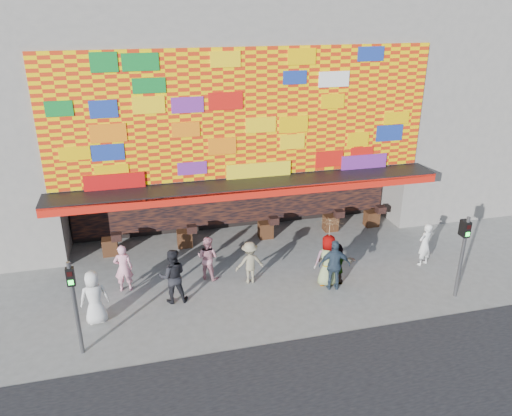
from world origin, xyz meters
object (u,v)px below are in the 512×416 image
at_px(signal_right, 463,248).
at_px(ped_g, 328,260).
at_px(signal_left, 74,298).
at_px(ped_e, 335,265).
at_px(ped_a, 94,297).
at_px(ped_i, 208,258).
at_px(ped_c, 173,276).
at_px(ped_b, 123,268).
at_px(ped_d, 250,262).
at_px(parasol, 330,231).
at_px(ped_f, 336,263).
at_px(ped_h, 425,244).

relative_size(signal_right, ped_g, 1.55).
bearing_deg(ped_g, signal_left, 17.18).
bearing_deg(signal_left, ped_e, 9.98).
distance_m(ped_a, ped_i, 4.30).
bearing_deg(ped_c, signal_right, 170.07).
xyz_separation_m(ped_a, ped_c, (2.50, 0.61, 0.07)).
bearing_deg(ped_g, ped_a, 7.39).
distance_m(ped_b, ped_d, 4.45).
xyz_separation_m(signal_right, parasol, (-4.06, 1.83, 0.28)).
xyz_separation_m(ped_d, ped_g, (2.67, -0.83, 0.17)).
xyz_separation_m(ped_f, parasol, (-0.34, -0.01, 1.35)).
distance_m(ped_d, ped_i, 1.57).
distance_m(ped_h, parasol, 4.39).
distance_m(ped_c, ped_g, 5.48).
bearing_deg(ped_c, ped_b, -32.57).
distance_m(signal_right, ped_g, 4.54).
height_order(ped_f, parasol, parasol).
bearing_deg(signal_left, ped_f, 11.99).
height_order(ped_a, ped_b, ped_a).
xyz_separation_m(ped_a, parasol, (7.98, 0.36, 1.23)).
bearing_deg(ped_f, ped_c, 12.02).
distance_m(ped_a, ped_d, 5.44).
height_order(ped_b, ped_c, ped_c).
bearing_deg(ped_i, ped_a, 62.89).
height_order(ped_d, ped_e, ped_e).
relative_size(signal_right, ped_a, 1.65).
relative_size(ped_b, ped_f, 1.12).
relative_size(signal_left, parasol, 1.64).
distance_m(signal_right, ped_a, 12.16).
height_order(ped_b, ped_h, ped_b).
distance_m(signal_left, ped_e, 8.64).
bearing_deg(ped_e, parasol, -58.98).
relative_size(ped_a, ped_h, 1.06).
relative_size(signal_left, ped_d, 1.87).
bearing_deg(ped_h, ped_d, -22.23).
distance_m(ped_e, ped_f, 0.45).
xyz_separation_m(signal_left, ped_c, (2.87, 2.08, -0.89)).
height_order(signal_right, ped_a, signal_right).
relative_size(ped_a, ped_g, 0.94).
distance_m(ped_b, ped_c, 1.96).
xyz_separation_m(ped_i, parasol, (4.09, -1.48, 1.31)).
bearing_deg(ped_f, ped_g, 15.76).
bearing_deg(ped_f, signal_right, 167.96).
distance_m(ped_g, ped_i, 4.36).
relative_size(signal_right, ped_e, 1.59).
relative_size(ped_b, parasol, 0.96).
relative_size(ped_c, parasol, 1.06).
relative_size(ped_c, ped_g, 1.01).
relative_size(ped_c, ped_d, 1.22).
distance_m(signal_left, ped_b, 3.57).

